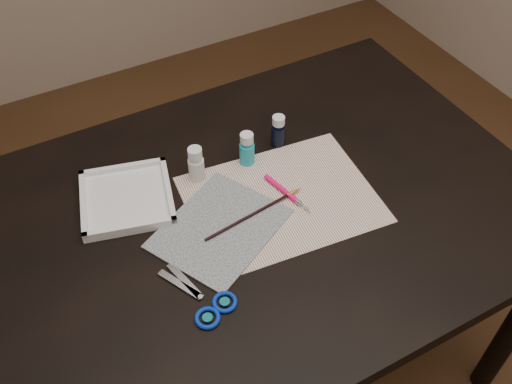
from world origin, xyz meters
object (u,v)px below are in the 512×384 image
paper (281,199)px  paint_bottle_white (196,164)px  palette_tray (127,198)px  scissors (192,294)px  paint_bottle_cyan (247,149)px  paint_bottle_navy (278,131)px  canvas (220,228)px

paper → paint_bottle_white: (-0.14, 0.15, 0.05)m
palette_tray → scissors: bearing=-85.1°
paint_bottle_cyan → paint_bottle_white: bearing=176.5°
paint_bottle_white → palette_tray: 0.18m
paint_bottle_cyan → scissors: paint_bottle_cyan is taller
scissors → palette_tray: bearing=-21.8°
scissors → palette_tray: 0.30m
paint_bottle_cyan → paper: bearing=-85.5°
paint_bottle_white → paint_bottle_navy: (0.23, 0.01, -0.00)m
canvas → scissors: 0.18m
paper → canvas: bearing=-175.6°
paint_bottle_white → palette_tray: (-0.17, 0.01, -0.03)m
paint_bottle_navy → palette_tray: size_ratio=0.42×
paint_bottle_white → paint_bottle_navy: bearing=3.6°
paint_bottle_navy → palette_tray: paint_bottle_navy is taller
canvas → scissors: size_ratio=1.39×
paint_bottle_navy → scissors: 0.49m
canvas → paint_bottle_white: bearing=82.2°
canvas → paint_bottle_navy: size_ratio=3.14×
paper → paint_bottle_cyan: 0.15m
paint_bottle_white → paint_bottle_navy: paint_bottle_white is taller
paint_bottle_white → paint_bottle_cyan: (0.13, -0.01, -0.00)m
canvas → paint_bottle_cyan: 0.22m
canvas → paint_bottle_cyan: bearing=46.3°
paint_bottle_navy → scissors: bearing=-140.5°
canvas → paint_bottle_white: 0.17m
scissors → palette_tray: palette_tray is taller
canvas → paint_bottle_navy: (0.25, 0.18, 0.04)m
paint_bottle_white → scissors: 0.33m
paper → canvas: 0.16m
canvas → paint_bottle_cyan: paint_bottle_cyan is taller
paint_bottle_navy → paper: bearing=-117.5°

